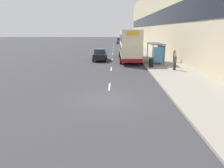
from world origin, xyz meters
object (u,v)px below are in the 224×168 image
object	(u,v)px
car_1	(100,55)
litter_bin	(151,63)
pedestrian_at_shelter	(174,56)
pedestrian_2	(175,62)
bus_shelter	(157,49)
car_0	(120,41)
pedestrian_1	(161,56)
double_decker_bus_near	(129,44)

from	to	relation	value
car_1	litter_bin	world-z (taller)	car_1
pedestrian_at_shelter	pedestrian_2	size ratio (longest dim) A/B	1.02
bus_shelter	car_1	xyz separation A→B (m)	(-7.49, 3.14, -1.05)
bus_shelter	litter_bin	size ratio (longest dim) A/B	4.00
bus_shelter	car_0	xyz separation A→B (m)	(-3.79, 40.19, -0.99)
pedestrian_at_shelter	pedestrian_1	distance (m)	2.05
car_1	car_0	bearing A→B (deg)	-95.71
bus_shelter	double_decker_bus_near	distance (m)	4.67
double_decker_bus_near	litter_bin	bearing A→B (deg)	-71.36
bus_shelter	car_1	distance (m)	8.19
pedestrian_at_shelter	pedestrian_1	world-z (taller)	pedestrian_1
double_decker_bus_near	pedestrian_1	world-z (taller)	double_decker_bus_near
litter_bin	pedestrian_2	bearing A→B (deg)	-35.34
car_1	pedestrian_at_shelter	world-z (taller)	pedestrian_at_shelter
pedestrian_1	litter_bin	bearing A→B (deg)	-120.03
pedestrian_1	double_decker_bus_near	bearing A→B (deg)	140.89
double_decker_bus_near	litter_bin	xyz separation A→B (m)	(2.08, -6.15, -1.61)
pedestrian_2	bus_shelter	bearing A→B (deg)	102.46
bus_shelter	double_decker_bus_near	xyz separation A→B (m)	(-3.30, 3.28, 0.41)
car_1	pedestrian_2	xyz separation A→B (m)	(8.47, -7.57, 0.15)
pedestrian_1	pedestrian_2	size ratio (longest dim) A/B	1.06
bus_shelter	pedestrian_1	distance (m)	1.01
car_0	pedestrian_at_shelter	world-z (taller)	pedestrian_at_shelter
pedestrian_1	pedestrian_at_shelter	bearing A→B (deg)	21.48
car_0	litter_bin	bearing A→B (deg)	-86.59
double_decker_bus_near	pedestrian_1	xyz separation A→B (m)	(3.83, -3.11, -1.25)
pedestrian_2	pedestrian_1	bearing A→B (deg)	95.53
double_decker_bus_near	car_0	world-z (taller)	double_decker_bus_near
double_decker_bus_near	bus_shelter	bearing A→B (deg)	-44.87
bus_shelter	pedestrian_1	bearing A→B (deg)	17.43
pedestrian_1	car_0	bearing A→B (deg)	96.16
car_0	pedestrian_at_shelter	bearing A→B (deg)	-81.00
double_decker_bus_near	car_0	bearing A→B (deg)	90.76
car_0	pedestrian_1	xyz separation A→B (m)	(4.32, -40.03, 0.14)
pedestrian_2	litter_bin	distance (m)	2.72
car_0	pedestrian_at_shelter	xyz separation A→B (m)	(6.22, -39.28, 0.11)
car_1	pedestrian_at_shelter	bearing A→B (deg)	167.40
pedestrian_2	litter_bin	size ratio (longest dim) A/B	1.56
pedestrian_at_shelter	pedestrian_1	size ratio (longest dim) A/B	0.96
car_0	bus_shelter	bearing A→B (deg)	-84.62
car_0	double_decker_bus_near	bearing A→B (deg)	-89.24
car_0	pedestrian_2	distance (m)	44.88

